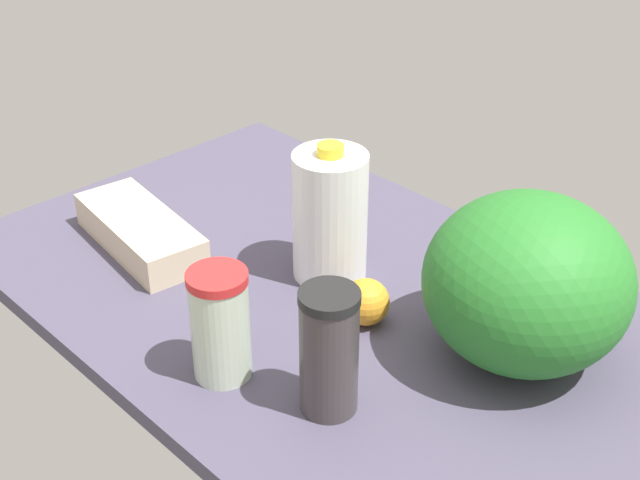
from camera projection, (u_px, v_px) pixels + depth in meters
The scene contains 7 objects.
countertop at pixel (320, 299), 148.37cm from camera, with size 120.00×76.00×3.00cm, color #484358.
watermelon at pixel (527, 282), 126.86cm from camera, with size 30.11×30.11×25.77cm, color #267527.
tumbler_cup at pixel (220, 325), 125.28cm from camera, with size 8.69×8.69×17.26cm.
shaker_bottle at pixel (329, 351), 118.71cm from camera, with size 8.26×8.26×18.99cm.
milk_jug at pixel (330, 216), 146.64cm from camera, with size 12.46×12.46×24.08cm.
egg_carton at pixel (140, 232), 158.21cm from camera, with size 29.24×11.64×6.19cm, color beige.
orange_beside_bowl at pixel (366, 302), 138.54cm from camera, with size 7.50×7.50×7.50cm, color orange.
Camera 1 is at (87.81, -84.55, 86.65)cm, focal length 50.00 mm.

